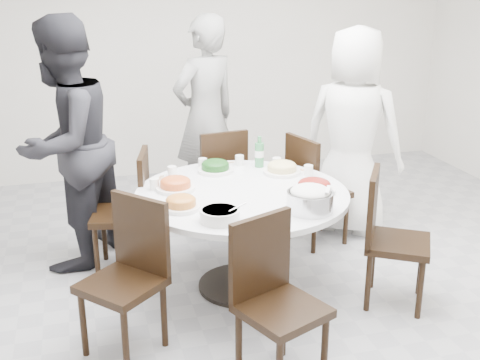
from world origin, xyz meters
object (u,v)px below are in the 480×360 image
object	(u,v)px
chair_n	(217,179)
chair_sw	(121,281)
chair_se	(398,240)
chair_nw	(120,212)
diner_middle	(205,118)
diner_left	(65,145)
soup_bowl	(220,215)
rice_bowl	(310,201)
dining_table	(242,240)
chair_ne	(319,189)
beverage_bottle	(259,152)
diner_right	(353,132)
chair_s	(282,306)

from	to	relation	value
chair_n	chair_sw	bearing A→B (deg)	52.19
chair_se	chair_nw	bearing A→B (deg)	92.38
diner_middle	diner_left	world-z (taller)	diner_left
chair_nw	chair_se	world-z (taller)	same
soup_bowl	rice_bowl	bearing A→B (deg)	0.66
dining_table	chair_sw	distance (m)	1.07
dining_table	soup_bowl	size ratio (longest dim) A/B	6.00
chair_sw	diner_left	distance (m)	1.46
chair_ne	beverage_bottle	world-z (taller)	beverage_bottle
diner_middle	soup_bowl	xyz separation A→B (m)	(-0.35, -2.00, -0.15)
beverage_bottle	rice_bowl	bearing A→B (deg)	-88.05
chair_n	chair_nw	world-z (taller)	same
chair_se	soup_bowl	bearing A→B (deg)	121.13
rice_bowl	diner_middle	bearing A→B (deg)	96.98
chair_ne	diner_middle	bearing A→B (deg)	23.92
rice_bowl	soup_bowl	bearing A→B (deg)	-179.34
chair_ne	rice_bowl	world-z (taller)	chair_ne
chair_n	chair_sw	xyz separation A→B (m)	(-0.98, -1.66, 0.00)
rice_bowl	soup_bowl	size ratio (longest dim) A/B	1.21
dining_table	beverage_bottle	bearing A→B (deg)	60.88
diner_right	chair_se	bearing A→B (deg)	122.29
chair_sw	rice_bowl	distance (m)	1.28
chair_nw	chair_se	distance (m)	2.06
dining_table	chair_n	world-z (taller)	chair_n
chair_ne	chair_n	distance (m)	0.91
chair_ne	chair_sw	bearing A→B (deg)	108.16
diner_right	chair_sw	bearing A→B (deg)	75.54
chair_ne	diner_left	xyz separation A→B (m)	(-2.02, 0.18, 0.49)
chair_sw	soup_bowl	world-z (taller)	chair_sw
dining_table	chair_ne	distance (m)	1.04
dining_table	diner_right	bearing A→B (deg)	32.69
chair_sw	soup_bowl	distance (m)	0.71
diner_left	soup_bowl	world-z (taller)	diner_left
chair_sw	beverage_bottle	xyz separation A→B (m)	(1.19, 1.09, 0.40)
diner_right	soup_bowl	bearing A→B (deg)	83.05
soup_bowl	beverage_bottle	world-z (taller)	beverage_bottle
diner_middle	diner_right	bearing A→B (deg)	122.47
chair_s	diner_middle	size ratio (longest dim) A/B	0.51
dining_table	chair_ne	xyz separation A→B (m)	(0.84, 0.60, 0.10)
dining_table	chair_s	xyz separation A→B (m)	(-0.08, -1.10, 0.10)
chair_ne	chair_se	world-z (taller)	same
chair_ne	diner_right	distance (m)	0.59
chair_n	chair_nw	size ratio (longest dim) A/B	1.00
chair_ne	chair_se	xyz separation A→B (m)	(0.13, -1.09, 0.00)
diner_right	diner_middle	bearing A→B (deg)	9.63
beverage_bottle	soup_bowl	bearing A→B (deg)	-119.69
chair_se	diner_right	size ratio (longest dim) A/B	0.53
chair_nw	chair_s	xyz separation A→B (m)	(0.73, -1.62, 0.00)
chair_ne	chair_sw	xyz separation A→B (m)	(-1.75, -1.17, 0.00)
chair_ne	chair_n	world-z (taller)	same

